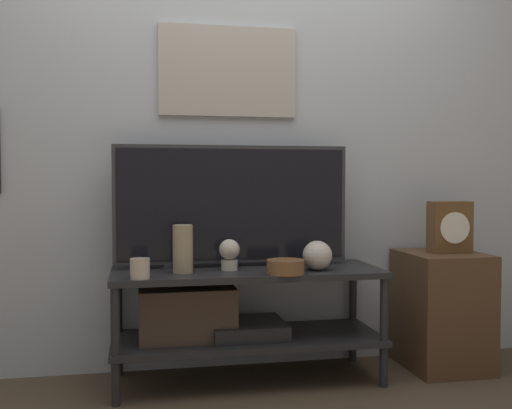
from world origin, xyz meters
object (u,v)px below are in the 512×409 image
Objects in this scene: vase_wide_bowl at (286,267)px; mantel_clock at (450,227)px; vase_tall_ceramic at (183,249)px; decorative_bust at (229,253)px; candle_jar at (140,269)px; television at (233,204)px; vase_round_glass at (317,255)px.

vase_wide_bowl is 0.95m from mantel_clock.
vase_tall_ceramic is 0.23m from decorative_bust.
vase_tall_ceramic is 0.25m from candle_jar.
vase_round_glass is at bearing -27.91° from television.
decorative_bust is 0.56× the size of mantel_clock.
mantel_clock reaches higher than decorative_bust.
vase_wide_bowl is at bearing -156.97° from vase_round_glass.
vase_wide_bowl is at bearing -33.46° from decorative_bust.
vase_wide_bowl is (0.46, -0.12, -0.08)m from vase_tall_ceramic.
television is 7.83× the size of decorative_bust.
candle_jar is (-0.46, -0.29, -0.27)m from television.
television is 0.60m from candle_jar.
candle_jar is (-0.66, -0.01, 0.01)m from vase_wide_bowl.
mantel_clock reaches higher than candle_jar.
vase_tall_ceramic is 1.50× the size of decorative_bust.
television reaches higher than mantel_clock.
vase_round_glass is (0.64, -0.05, -0.04)m from vase_tall_ceramic.
vase_round_glass is at bearing -4.26° from vase_tall_ceramic.
vase_wide_bowl is 1.23× the size of vase_round_glass.
candle_jar is 0.46m from decorative_bust.
television is 4.38× the size of mantel_clock.
vase_tall_ceramic is at bearing -178.07° from mantel_clock.
vase_wide_bowl is at bearing -14.80° from vase_tall_ceramic.
television is at bearing 30.61° from vase_tall_ceramic.
vase_tall_ceramic is 2.49× the size of candle_jar.
mantel_clock is (0.75, 0.09, 0.12)m from vase_round_glass.
television is 8.24× the size of vase_round_glass.
mantel_clock reaches higher than vase_wide_bowl.
decorative_bust is (-0.24, 0.16, 0.05)m from vase_wide_bowl.
vase_tall_ceramic reaches higher than vase_round_glass.
vase_wide_bowl is (0.20, -0.28, -0.28)m from television.
television is at bearing 32.16° from candle_jar.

